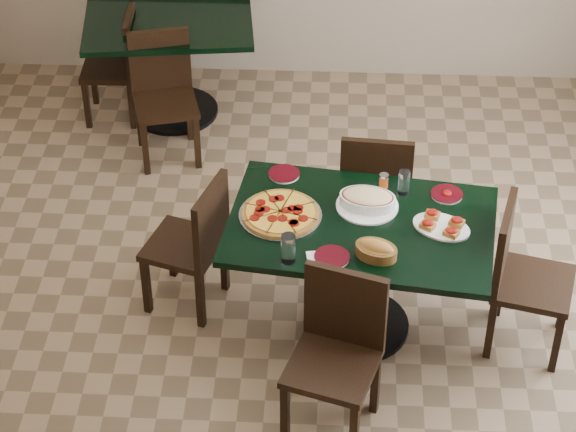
{
  "coord_description": "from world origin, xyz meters",
  "views": [
    {
      "loc": [
        0.18,
        -4.63,
        4.43
      ],
      "look_at": [
        -0.05,
        0.0,
        0.76
      ],
      "focal_mm": 70.0,
      "sensor_mm": 36.0,
      "label": 1
    }
  ],
  "objects_px": {
    "chair_far": "(376,186)",
    "back_chair_near": "(163,89)",
    "main_table": "(360,250)",
    "bread_basket": "(376,250)",
    "bruschetta_platter": "(442,225)",
    "chair_near": "(338,345)",
    "chair_left": "(196,240)",
    "pepperoni_pizza": "(280,213)",
    "lasagna_casserole": "(367,200)",
    "back_table": "(170,49)",
    "chair_right": "(520,271)",
    "back_chair_left": "(119,61)"
  },
  "relations": [
    {
      "from": "chair_near",
      "to": "chair_right",
      "type": "bearing_deg",
      "value": 49.99
    },
    {
      "from": "back_chair_left",
      "to": "lasagna_casserole",
      "type": "relative_size",
      "value": 2.4
    },
    {
      "from": "main_table",
      "to": "bruschetta_platter",
      "type": "distance_m",
      "value": 0.47
    },
    {
      "from": "back_chair_near",
      "to": "back_chair_left",
      "type": "bearing_deg",
      "value": 116.79
    },
    {
      "from": "chair_right",
      "to": "lasagna_casserole",
      "type": "distance_m",
      "value": 0.9
    },
    {
      "from": "chair_near",
      "to": "chair_left",
      "type": "height_order",
      "value": "chair_near"
    },
    {
      "from": "back_table",
      "to": "back_chair_left",
      "type": "distance_m",
      "value": 0.37
    },
    {
      "from": "back_table",
      "to": "chair_right",
      "type": "height_order",
      "value": "chair_right"
    },
    {
      "from": "back_table",
      "to": "chair_near",
      "type": "height_order",
      "value": "chair_near"
    },
    {
      "from": "back_table",
      "to": "chair_far",
      "type": "relative_size",
      "value": 1.39
    },
    {
      "from": "back_table",
      "to": "pepperoni_pizza",
      "type": "bearing_deg",
      "value": -74.18
    },
    {
      "from": "chair_right",
      "to": "pepperoni_pizza",
      "type": "bearing_deg",
      "value": 100.48
    },
    {
      "from": "back_table",
      "to": "pepperoni_pizza",
      "type": "xyz_separation_m",
      "value": [
        0.88,
        -2.12,
        0.24
      ]
    },
    {
      "from": "back_table",
      "to": "lasagna_casserole",
      "type": "bearing_deg",
      "value": -63.13
    },
    {
      "from": "chair_left",
      "to": "bread_basket",
      "type": "height_order",
      "value": "chair_left"
    },
    {
      "from": "back_table",
      "to": "lasagna_casserole",
      "type": "distance_m",
      "value": 2.43
    },
    {
      "from": "back_table",
      "to": "lasagna_casserole",
      "type": "height_order",
      "value": "lasagna_casserole"
    },
    {
      "from": "chair_near",
      "to": "lasagna_casserole",
      "type": "distance_m",
      "value": 0.87
    },
    {
      "from": "bruschetta_platter",
      "to": "chair_near",
      "type": "bearing_deg",
      "value": -102.19
    },
    {
      "from": "chair_far",
      "to": "lasagna_casserole",
      "type": "bearing_deg",
      "value": 87.41
    },
    {
      "from": "pepperoni_pizza",
      "to": "lasagna_casserole",
      "type": "height_order",
      "value": "lasagna_casserole"
    },
    {
      "from": "chair_left",
      "to": "pepperoni_pizza",
      "type": "bearing_deg",
      "value": 94.16
    },
    {
      "from": "back_table",
      "to": "chair_far",
      "type": "height_order",
      "value": "chair_far"
    },
    {
      "from": "pepperoni_pizza",
      "to": "bruschetta_platter",
      "type": "height_order",
      "value": "bruschetta_platter"
    },
    {
      "from": "lasagna_casserole",
      "to": "bread_basket",
      "type": "bearing_deg",
      "value": -74.98
    },
    {
      "from": "chair_left",
      "to": "back_chair_left",
      "type": "xyz_separation_m",
      "value": [
        -0.76,
        1.95,
        -0.03
      ]
    },
    {
      "from": "back_table",
      "to": "chair_left",
      "type": "relative_size",
      "value": 1.45
    },
    {
      "from": "chair_left",
      "to": "lasagna_casserole",
      "type": "bearing_deg",
      "value": 107.22
    },
    {
      "from": "chair_near",
      "to": "chair_right",
      "type": "height_order",
      "value": "chair_near"
    },
    {
      "from": "back_chair_left",
      "to": "bread_basket",
      "type": "xyz_separation_m",
      "value": [
        1.74,
        -2.37,
        0.35
      ]
    },
    {
      "from": "bread_basket",
      "to": "back_chair_left",
      "type": "bearing_deg",
      "value": 149.29
    },
    {
      "from": "back_chair_near",
      "to": "lasagna_casserole",
      "type": "bearing_deg",
      "value": -64.62
    },
    {
      "from": "bruschetta_platter",
      "to": "back_chair_left",
      "type": "bearing_deg",
      "value": 161.52
    },
    {
      "from": "main_table",
      "to": "bread_basket",
      "type": "xyz_separation_m",
      "value": [
        0.07,
        -0.26,
        0.22
      ]
    },
    {
      "from": "chair_right",
      "to": "back_chair_left",
      "type": "height_order",
      "value": "chair_right"
    },
    {
      "from": "chair_left",
      "to": "pepperoni_pizza",
      "type": "height_order",
      "value": "chair_left"
    },
    {
      "from": "chair_far",
      "to": "back_chair_near",
      "type": "relative_size",
      "value": 1.02
    },
    {
      "from": "pepperoni_pizza",
      "to": "lasagna_casserole",
      "type": "bearing_deg",
      "value": 12.77
    },
    {
      "from": "back_chair_left",
      "to": "bruschetta_platter",
      "type": "distance_m",
      "value": 2.99
    },
    {
      "from": "back_table",
      "to": "chair_right",
      "type": "bearing_deg",
      "value": -52.34
    },
    {
      "from": "back_table",
      "to": "chair_near",
      "type": "relative_size",
      "value": 1.37
    },
    {
      "from": "bread_basket",
      "to": "bruschetta_platter",
      "type": "distance_m",
      "value": 0.42
    },
    {
      "from": "chair_right",
      "to": "bread_basket",
      "type": "xyz_separation_m",
      "value": [
        -0.78,
        -0.21,
        0.3
      ]
    },
    {
      "from": "chair_right",
      "to": "back_chair_left",
      "type": "bearing_deg",
      "value": 63.87
    },
    {
      "from": "main_table",
      "to": "back_chair_near",
      "type": "distance_m",
      "value": 2.13
    },
    {
      "from": "chair_left",
      "to": "back_chair_near",
      "type": "distance_m",
      "value": 1.59
    },
    {
      "from": "chair_far",
      "to": "bread_basket",
      "type": "relative_size",
      "value": 3.37
    },
    {
      "from": "back_chair_near",
      "to": "back_chair_left",
      "type": "distance_m",
      "value": 0.55
    },
    {
      "from": "bread_basket",
      "to": "main_table",
      "type": "bearing_deg",
      "value": 128.59
    },
    {
      "from": "main_table",
      "to": "back_chair_near",
      "type": "xyz_separation_m",
      "value": [
        -1.3,
        1.69,
        -0.08
      ]
    }
  ]
}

